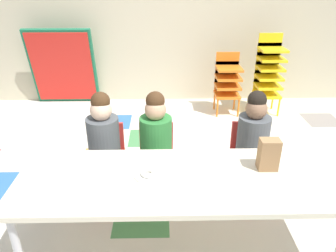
{
  "coord_description": "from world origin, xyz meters",
  "views": [
    {
      "loc": [
        -0.28,
        -2.44,
        1.76
      ],
      "look_at": [
        -0.24,
        -0.45,
        0.8
      ],
      "focal_mm": 34.67,
      "sensor_mm": 36.0,
      "label": 1
    }
  ],
  "objects": [
    {
      "name": "donut_powdered_on_plate",
      "position": [
        -0.38,
        -0.67,
        0.57
      ],
      "size": [
        0.1,
        0.1,
        0.03
      ],
      "primitive_type": "torus",
      "color": "white",
      "rests_on": "craft_table"
    },
    {
      "name": "kid_chair_orange_stack",
      "position": [
        0.59,
        1.66,
        0.46
      ],
      "size": [
        0.32,
        0.3,
        0.8
      ],
      "color": "orange",
      "rests_on": "ground_plane"
    },
    {
      "name": "kid_chair_yellow_stack",
      "position": [
        1.12,
        1.66,
        0.58
      ],
      "size": [
        0.32,
        0.3,
        1.04
      ],
      "color": "yellow",
      "rests_on": "ground_plane"
    },
    {
      "name": "ground_plane",
      "position": [
        -0.01,
        0.0,
        -0.01
      ],
      "size": [
        5.86,
        4.41,
        0.02
      ],
      "color": "silver"
    },
    {
      "name": "folded_activity_table",
      "position": [
        -1.65,
        2.0,
        0.54
      ],
      "size": [
        0.9,
        0.29,
        1.09
      ],
      "color": "#19724C",
      "rests_on": "ground_plane"
    },
    {
      "name": "seated_child_middle_seat",
      "position": [
        -0.33,
        -0.1,
        0.55
      ],
      "size": [
        0.32,
        0.31,
        0.92
      ],
      "color": "red",
      "rests_on": "ground_plane"
    },
    {
      "name": "paper_bag_brown",
      "position": [
        0.42,
        -0.6,
        0.66
      ],
      "size": [
        0.13,
        0.09,
        0.22
      ],
      "primitive_type": "cube",
      "color": "#9E754C",
      "rests_on": "craft_table"
    },
    {
      "name": "back_wall",
      "position": [
        0.0,
        2.2,
        1.4
      ],
      "size": [
        5.86,
        0.1,
        2.8
      ],
      "primitive_type": "cube",
      "color": "beige",
      "rests_on": "ground_plane"
    },
    {
      "name": "craft_table",
      "position": [
        -0.17,
        -0.7,
        0.51
      ],
      "size": [
        2.12,
        0.73,
        0.55
      ],
      "color": "beige",
      "rests_on": "ground_plane"
    },
    {
      "name": "seated_child_near_camera",
      "position": [
        -0.76,
        -0.1,
        0.55
      ],
      "size": [
        0.34,
        0.34,
        0.92
      ],
      "color": "red",
      "rests_on": "ground_plane"
    },
    {
      "name": "paper_plate_near_edge",
      "position": [
        -0.38,
        -0.67,
        0.55
      ],
      "size": [
        0.18,
        0.18,
        0.01
      ],
      "primitive_type": "cylinder",
      "color": "white",
      "rests_on": "craft_table"
    },
    {
      "name": "seated_child_far_right",
      "position": [
        0.46,
        -0.1,
        0.55
      ],
      "size": [
        0.32,
        0.32,
        0.92
      ],
      "color": "red",
      "rests_on": "ground_plane"
    }
  ]
}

